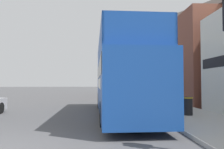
{
  "coord_description": "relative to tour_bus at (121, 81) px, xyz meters",
  "views": [
    {
      "loc": [
        2.62,
        -5.57,
        1.71
      ],
      "look_at": [
        3.23,
        7.26,
        2.21
      ],
      "focal_mm": 35.0,
      "sensor_mm": 36.0,
      "label": 1
    }
  ],
  "objects": [
    {
      "name": "brick_terrace_rear",
      "position": [
        7.92,
        13.8,
        3.23
      ],
      "size": [
        6.0,
        23.28,
        10.11
      ],
      "color": "brown",
      "rests_on": "ground_plane"
    },
    {
      "name": "parked_car_ahead_of_bus",
      "position": [
        0.52,
        7.22,
        -1.16
      ],
      "size": [
        1.95,
        4.27,
        1.41
      ],
      "rotation": [
        0.0,
        0.0,
        0.04
      ],
      "color": "silver",
      "rests_on": "ground_plane"
    },
    {
      "name": "sidewalk",
      "position": [
        3.28,
        11.82,
        -1.76
      ],
      "size": [
        3.26,
        108.0,
        0.14
      ],
      "color": "#ADAAA3",
      "rests_on": "ground_plane"
    },
    {
      "name": "tour_bus",
      "position": [
        0.0,
        0.0,
        0.0
      ],
      "size": [
        2.75,
        10.65,
        3.98
      ],
      "rotation": [
        0.0,
        0.0,
        0.03
      ],
      "color": "#19479E",
      "rests_on": "ground_plane"
    },
    {
      "name": "lamp_post_third",
      "position": [
        2.33,
        15.26,
        1.9
      ],
      "size": [
        0.35,
        0.35,
        5.26
      ],
      "color": "black",
      "rests_on": "sidewalk"
    },
    {
      "name": "lamp_post_nearest",
      "position": [
        2.04,
        -1.5,
        1.4
      ],
      "size": [
        0.35,
        0.35,
        4.45
      ],
      "color": "black",
      "rests_on": "sidewalk"
    },
    {
      "name": "litter_bin",
      "position": [
        3.17,
        -1.2,
        -1.21
      ],
      "size": [
        0.48,
        0.48,
        0.89
      ],
      "color": "black",
      "rests_on": "sidewalk"
    },
    {
      "name": "lamp_post_second",
      "position": [
        2.04,
        6.88,
        1.67
      ],
      "size": [
        0.35,
        0.35,
        4.89
      ],
      "color": "black",
      "rests_on": "sidewalk"
    },
    {
      "name": "ground_plane",
      "position": [
        -3.69,
        14.82,
        -1.83
      ],
      "size": [
        144.0,
        144.0,
        0.0
      ],
      "primitive_type": "plane",
      "color": "#4C4C4F"
    }
  ]
}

